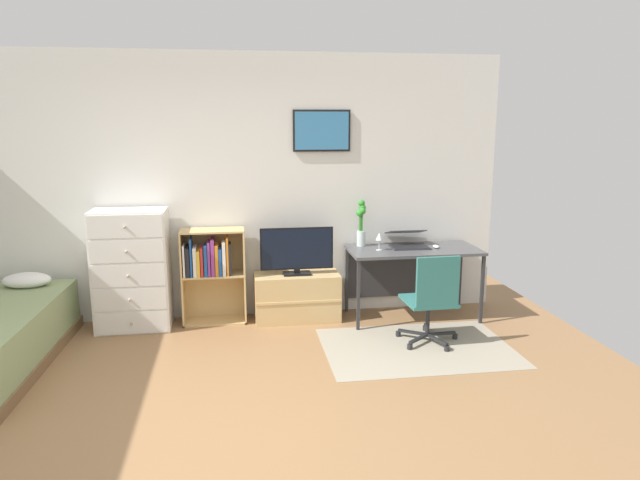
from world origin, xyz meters
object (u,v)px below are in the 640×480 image
Objects in this scene: desk at (411,259)px; tv_stand at (297,297)px; television at (297,252)px; bookshelf at (210,267)px; dresser at (132,270)px; computer_mouse at (436,246)px; bamboo_vase at (361,222)px; office_chair at (432,297)px; laptop at (408,240)px; wine_glass at (379,237)px.

tv_stand is at bearing 178.14° from desk.
television is 0.56× the size of desk.
dresser is at bearing -175.41° from bookshelf.
television is (0.00, -0.02, 0.48)m from tv_stand.
dresser is at bearing 177.78° from computer_mouse.
tv_stand is (0.87, -0.05, -0.33)m from bookshelf.
television is 7.13× the size of computer_mouse.
bamboo_vase is (0.69, 0.08, 0.75)m from tv_stand.
laptop reaches higher than office_chair.
office_chair is 1.99× the size of laptop.
wine_glass is (-0.31, 0.74, 0.42)m from office_chair.
dresser is 0.89× the size of desk.
computer_mouse is (2.30, -0.18, 0.18)m from bookshelf.
desk is 1.55× the size of office_chair.
tv_stand is 0.48m from television.
dresser is at bearing 179.52° from desk.
desk is at bearing 158.10° from computer_mouse.
office_chair is at bearing -17.55° from dresser.
desk is (1.19, -0.02, -0.11)m from television.
computer_mouse is (0.24, -0.09, 0.14)m from desk.
wine_glass reaches higher than tv_stand.
bookshelf is at bearing 177.01° from tv_stand.
tv_stand is 1.25m from desk.
wine_glass is at bearing -10.15° from tv_stand.
computer_mouse is (1.43, -0.11, 0.03)m from television.
computer_mouse is at bearing -16.28° from bamboo_vase.
dresser reaches higher than bookshelf.
bookshelf is at bearing 4.59° from dresser.
wine_glass is at bearing -3.10° from dresser.
dresser is 2.82m from desk.
dresser reaches higher than television.
office_chair is 1.77× the size of bamboo_vase.
laptop is 0.89× the size of bamboo_vase.
bookshelf is 1.12× the size of office_chair.
bookshelf is at bearing -178.60° from bamboo_vase.
television is at bearing -177.85° from laptop.
computer_mouse is at bearing -21.90° from desk.
bamboo_vase is (-0.45, 0.97, 0.53)m from office_chair.
wine_glass is (-0.37, -0.11, 0.26)m from desk.
bamboo_vase is at bearing 8.74° from television.
television reaches higher than bookshelf.
bamboo_vase is (0.69, 0.11, 0.26)m from television.
bamboo_vase is (-0.74, 0.22, 0.23)m from computer_mouse.
bamboo_vase is at bearing 112.59° from office_chair.
television is at bearing -90.00° from tv_stand.
wine_glass is (1.69, -0.19, 0.30)m from bookshelf.
television reaches higher than desk.
dresser is 2.75× the size of laptop.
dresser is at bearing 160.17° from office_chair.
wine_glass is at bearing -8.64° from television.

